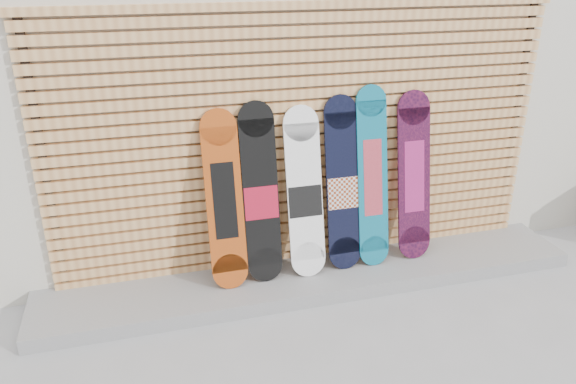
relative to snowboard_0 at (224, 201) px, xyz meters
name	(u,v)px	position (x,y,z in m)	size (l,w,h in m)	color
ground	(360,327)	(0.88, -0.77, -0.83)	(80.00, 80.00, 0.00)	gray
building	(295,27)	(1.38, 2.73, 0.97)	(12.00, 5.00, 3.60)	beige
concrete_step	(314,277)	(0.73, -0.09, -0.77)	(4.60, 0.70, 0.12)	gray
slat_wall	(305,139)	(0.73, 0.20, 0.38)	(4.26, 0.08, 2.29)	tan
snowboard_0	(224,201)	(0.00, 0.00, 0.00)	(0.29, 0.35, 1.42)	#A94212
snowboard_1	(261,195)	(0.30, 0.01, 0.01)	(0.29, 0.32, 1.46)	black
snowboard_2	(305,194)	(0.66, 0.00, -0.02)	(0.30, 0.34, 1.40)	white
snowboard_3	(343,185)	(1.00, 0.02, 0.01)	(0.29, 0.31, 1.46)	black
snowboard_4	(372,178)	(1.26, 0.02, 0.05)	(0.26, 0.32, 1.53)	#0D6884
snowboard_5	(414,177)	(1.66, 0.02, 0.02)	(0.30, 0.31, 1.46)	black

